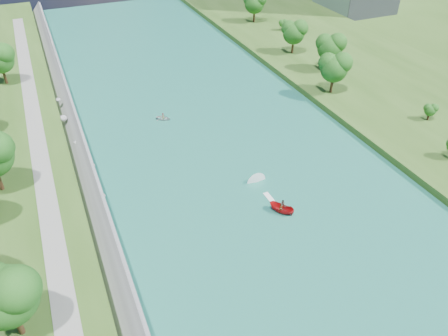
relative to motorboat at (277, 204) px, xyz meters
name	(u,v)px	position (x,y,z in m)	size (l,w,h in m)	color
ground	(292,242)	(-1.72, -7.86, -0.81)	(260.00, 260.00, 0.00)	#2D5119
river_water	(237,170)	(-1.72, 12.14, -0.76)	(55.00, 240.00, 0.10)	#1B695C
berm_east	(441,114)	(47.78, 12.14, -0.06)	(44.00, 240.00, 1.50)	#2D5119
riprap_bank	(93,201)	(-27.57, 11.37, 0.99)	(4.45, 236.00, 4.05)	slate
riverside_path	(47,201)	(-34.22, 12.14, 2.74)	(3.00, 200.00, 0.10)	gray
trees_east	(327,55)	(35.20, 38.90, 5.92)	(16.21, 139.47, 11.48)	#154E14
motorboat	(277,204)	(0.00, 0.00, 0.00)	(3.86, 18.96, 2.06)	#B80E12
raft	(163,118)	(-8.57, 35.51, -0.34)	(3.99, 3.90, 1.51)	#989CA0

